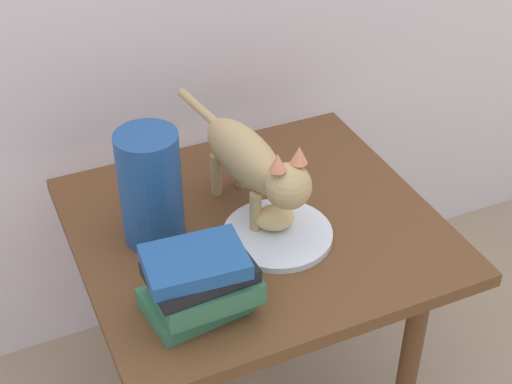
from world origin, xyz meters
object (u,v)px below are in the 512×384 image
object	(u,v)px
cat	(254,162)
green_vase	(151,188)
candle_jar	(152,184)
plate	(278,234)
side_table	(256,254)
bread_roll	(275,218)
book_stack	(199,283)

from	to	relation	value
cat	green_vase	size ratio (longest dim) A/B	2.00
green_vase	candle_jar	world-z (taller)	green_vase
plate	side_table	bearing A→B (deg)	110.52
plate	bread_roll	world-z (taller)	bread_roll
bread_roll	candle_jar	distance (m)	0.28
cat	candle_jar	distance (m)	0.24
side_table	book_stack	size ratio (longest dim) A/B	3.64
book_stack	green_vase	size ratio (longest dim) A/B	0.84
bread_roll	side_table	bearing A→B (deg)	116.83
cat	book_stack	size ratio (longest dim) A/B	2.39
side_table	book_stack	xyz separation A→B (m)	(-0.19, -0.19, 0.15)
green_vase	plate	bearing A→B (deg)	-25.18
plate	book_stack	xyz separation A→B (m)	(-0.21, -0.13, 0.06)
book_stack	bread_roll	bearing A→B (deg)	33.86
side_table	cat	world-z (taller)	cat
book_stack	green_vase	distance (m)	0.24
side_table	candle_jar	world-z (taller)	candle_jar
bread_roll	book_stack	xyz separation A→B (m)	(-0.21, -0.14, 0.03)
plate	green_vase	size ratio (longest dim) A/B	0.92
side_table	green_vase	world-z (taller)	green_vase
green_vase	side_table	bearing A→B (deg)	-13.05
bread_roll	green_vase	distance (m)	0.25
book_stack	green_vase	xyz separation A→B (m)	(-0.01, 0.23, 0.05)
side_table	bread_roll	distance (m)	0.13
bread_roll	candle_jar	xyz separation A→B (m)	(-0.19, 0.21, -0.00)
bread_roll	green_vase	xyz separation A→B (m)	(-0.22, 0.09, 0.08)
book_stack	cat	bearing A→B (deg)	47.17
plate	book_stack	world-z (taller)	book_stack
plate	book_stack	size ratio (longest dim) A/B	1.10
side_table	candle_jar	distance (m)	0.27
candle_jar	side_table	bearing A→B (deg)	-45.31
side_table	green_vase	bearing A→B (deg)	166.95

